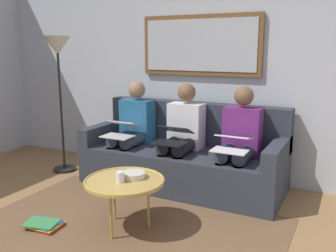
{
  "coord_description": "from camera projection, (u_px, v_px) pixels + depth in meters",
  "views": [
    {
      "loc": [
        -1.65,
        1.53,
        1.51
      ],
      "look_at": [
        0.0,
        -1.7,
        0.75
      ],
      "focal_mm": 39.41,
      "sensor_mm": 36.0,
      "label": 1
    }
  ],
  "objects": [
    {
      "name": "laptop_silver",
      "position": [
        122.0,
        129.0,
        4.11
      ],
      "size": [
        0.33,
        0.38,
        0.17
      ],
      "color": "silver"
    },
    {
      "name": "coffee_table",
      "position": [
        124.0,
        181.0,
        3.07
      ],
      "size": [
        0.67,
        0.67,
        0.45
      ],
      "color": "tan",
      "rests_on": "ground_plane"
    },
    {
      "name": "magazine_stack",
      "position": [
        44.0,
        224.0,
        3.17
      ],
      "size": [
        0.33,
        0.28,
        0.05
      ],
      "color": "red",
      "rests_on": "ground_plane"
    },
    {
      "name": "bowl",
      "position": [
        134.0,
        175.0,
        3.12
      ],
      "size": [
        0.2,
        0.2,
        0.05
      ],
      "primitive_type": "cylinder",
      "color": "beige",
      "rests_on": "coffee_table"
    },
    {
      "name": "person_middle",
      "position": [
        182.0,
        133.0,
        4.04
      ],
      "size": [
        0.38,
        0.58,
        1.14
      ],
      "color": "silver",
      "rests_on": "couch"
    },
    {
      "name": "framed_mirror",
      "position": [
        200.0,
        45.0,
        4.24
      ],
      "size": [
        1.45,
        0.05,
        0.69
      ],
      "color": "brown"
    },
    {
      "name": "couch",
      "position": [
        185.0,
        157.0,
        4.16
      ],
      "size": [
        2.2,
        0.9,
        0.9
      ],
      "color": "#2D333D",
      "rests_on": "ground_plane"
    },
    {
      "name": "cup",
      "position": [
        120.0,
        177.0,
        3.01
      ],
      "size": [
        0.07,
        0.07,
        0.09
      ],
      "primitive_type": "cylinder",
      "color": "silver",
      "rests_on": "coffee_table"
    },
    {
      "name": "laptop_black",
      "position": [
        173.0,
        135.0,
        3.83
      ],
      "size": [
        0.34,
        0.38,
        0.17
      ],
      "color": "black"
    },
    {
      "name": "area_rug",
      "position": [
        122.0,
        231.0,
        3.12
      ],
      "size": [
        2.6,
        1.8,
        0.01
      ],
      "primitive_type": "cube",
      "color": "brown",
      "rests_on": "ground_plane"
    },
    {
      "name": "person_right",
      "position": [
        133.0,
        127.0,
        4.32
      ],
      "size": [
        0.38,
        0.58,
        1.14
      ],
      "color": "#235B84",
      "rests_on": "couch"
    },
    {
      "name": "person_left",
      "position": [
        239.0,
        139.0,
        3.75
      ],
      "size": [
        0.38,
        0.58,
        1.14
      ],
      "color": "#66236B",
      "rests_on": "couch"
    },
    {
      "name": "laptop_white",
      "position": [
        232.0,
        143.0,
        3.53
      ],
      "size": [
        0.34,
        0.33,
        0.14
      ],
      "color": "white"
    },
    {
      "name": "wall_rear",
      "position": [
        202.0,
        67.0,
        4.37
      ],
      "size": [
        6.0,
        0.12,
        2.6
      ],
      "primitive_type": "cube",
      "color": "#B7BCC6",
      "rests_on": "ground_plane"
    },
    {
      "name": "standing_lamp",
      "position": [
        58.0,
        61.0,
        4.39
      ],
      "size": [
        0.32,
        0.32,
        1.66
      ],
      "color": "black",
      "rests_on": "ground_plane"
    }
  ]
}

